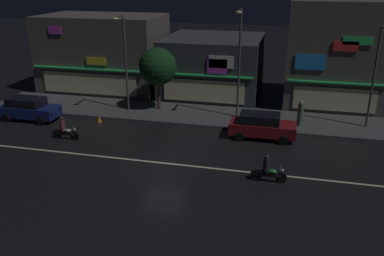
{
  "coord_description": "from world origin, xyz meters",
  "views": [
    {
      "loc": [
        6.49,
        -19.97,
        10.14
      ],
      "look_at": [
        0.91,
        3.26,
        1.04
      ],
      "focal_mm": 37.72,
      "sensor_mm": 36.0,
      "label": 1
    }
  ],
  "objects_px": {
    "streetlamp_east": "(376,70)",
    "motorcycle_lead": "(268,171)",
    "streetlamp_mid": "(239,56)",
    "parked_car_trailing": "(29,108)",
    "pedestrian_on_sidewalk": "(300,114)",
    "traffic_cone": "(99,119)",
    "motorcycle_following": "(64,130)",
    "streetlamp_west": "(124,56)",
    "parked_car_near_kerb": "(262,126)"
  },
  "relations": [
    {
      "from": "parked_car_near_kerb",
      "to": "streetlamp_east",
      "type": "bearing_deg",
      "value": 25.27
    },
    {
      "from": "parked_car_near_kerb",
      "to": "traffic_cone",
      "type": "distance_m",
      "value": 11.82
    },
    {
      "from": "streetlamp_mid",
      "to": "traffic_cone",
      "type": "relative_size",
      "value": 14.31
    },
    {
      "from": "pedestrian_on_sidewalk",
      "to": "traffic_cone",
      "type": "xyz_separation_m",
      "value": [
        -14.28,
        -2.39,
        -0.71
      ]
    },
    {
      "from": "parked_car_trailing",
      "to": "motorcycle_lead",
      "type": "height_order",
      "value": "parked_car_trailing"
    },
    {
      "from": "streetlamp_mid",
      "to": "streetlamp_east",
      "type": "distance_m",
      "value": 9.14
    },
    {
      "from": "pedestrian_on_sidewalk",
      "to": "motorcycle_lead",
      "type": "bearing_deg",
      "value": 13.58
    },
    {
      "from": "pedestrian_on_sidewalk",
      "to": "motorcycle_following",
      "type": "bearing_deg",
      "value": -43.86
    },
    {
      "from": "streetlamp_mid",
      "to": "pedestrian_on_sidewalk",
      "type": "relative_size",
      "value": 4.27
    },
    {
      "from": "pedestrian_on_sidewalk",
      "to": "parked_car_trailing",
      "type": "distance_m",
      "value": 19.79
    },
    {
      "from": "streetlamp_west",
      "to": "parked_car_trailing",
      "type": "height_order",
      "value": "streetlamp_west"
    },
    {
      "from": "streetlamp_east",
      "to": "parked_car_near_kerb",
      "type": "bearing_deg",
      "value": -154.73
    },
    {
      "from": "streetlamp_west",
      "to": "streetlamp_east",
      "type": "bearing_deg",
      "value": 1.09
    },
    {
      "from": "parked_car_near_kerb",
      "to": "motorcycle_lead",
      "type": "xyz_separation_m",
      "value": [
        0.78,
        -6.05,
        -0.24
      ]
    },
    {
      "from": "parked_car_near_kerb",
      "to": "motorcycle_following",
      "type": "xyz_separation_m",
      "value": [
        -12.54,
        -3.24,
        -0.24
      ]
    },
    {
      "from": "pedestrian_on_sidewalk",
      "to": "parked_car_near_kerb",
      "type": "bearing_deg",
      "value": -18.13
    },
    {
      "from": "motorcycle_lead",
      "to": "traffic_cone",
      "type": "bearing_deg",
      "value": -32.94
    },
    {
      "from": "streetlamp_mid",
      "to": "streetlamp_east",
      "type": "xyz_separation_m",
      "value": [
        9.13,
        -0.04,
        -0.48
      ]
    },
    {
      "from": "parked_car_trailing",
      "to": "traffic_cone",
      "type": "xyz_separation_m",
      "value": [
        5.27,
        0.68,
        -0.59
      ]
    },
    {
      "from": "motorcycle_following",
      "to": "traffic_cone",
      "type": "relative_size",
      "value": 3.45
    },
    {
      "from": "streetlamp_west",
      "to": "parked_car_near_kerb",
      "type": "xyz_separation_m",
      "value": [
        10.66,
        -2.99,
        -3.56
      ]
    },
    {
      "from": "motorcycle_lead",
      "to": "parked_car_trailing",
      "type": "bearing_deg",
      "value": -23.77
    },
    {
      "from": "motorcycle_lead",
      "to": "traffic_cone",
      "type": "relative_size",
      "value": 3.45
    },
    {
      "from": "motorcycle_lead",
      "to": "traffic_cone",
      "type": "height_order",
      "value": "motorcycle_lead"
    },
    {
      "from": "parked_car_near_kerb",
      "to": "motorcycle_following",
      "type": "height_order",
      "value": "parked_car_near_kerb"
    },
    {
      "from": "streetlamp_east",
      "to": "pedestrian_on_sidewalk",
      "type": "xyz_separation_m",
      "value": [
        -4.57,
        -0.64,
        -3.26
      ]
    },
    {
      "from": "streetlamp_west",
      "to": "traffic_cone",
      "type": "xyz_separation_m",
      "value": [
        -1.14,
        -2.69,
        -4.15
      ]
    },
    {
      "from": "parked_car_near_kerb",
      "to": "motorcycle_lead",
      "type": "bearing_deg",
      "value": -82.68
    },
    {
      "from": "motorcycle_following",
      "to": "motorcycle_lead",
      "type": "bearing_deg",
      "value": -12.74
    },
    {
      "from": "motorcycle_following",
      "to": "traffic_cone",
      "type": "bearing_deg",
      "value": 77.42
    },
    {
      "from": "streetlamp_west",
      "to": "motorcycle_following",
      "type": "relative_size",
      "value": 3.84
    },
    {
      "from": "streetlamp_east",
      "to": "motorcycle_lead",
      "type": "height_order",
      "value": "streetlamp_east"
    },
    {
      "from": "parked_car_near_kerb",
      "to": "motorcycle_following",
      "type": "distance_m",
      "value": 12.95
    },
    {
      "from": "motorcycle_following",
      "to": "streetlamp_east",
      "type": "bearing_deg",
      "value": 17.72
    },
    {
      "from": "streetlamp_west",
      "to": "streetlamp_east",
      "type": "xyz_separation_m",
      "value": [
        17.71,
        0.34,
        -0.18
      ]
    },
    {
      "from": "streetlamp_west",
      "to": "parked_car_trailing",
      "type": "bearing_deg",
      "value": -152.26
    },
    {
      "from": "pedestrian_on_sidewalk",
      "to": "traffic_cone",
      "type": "relative_size",
      "value": 3.35
    },
    {
      "from": "parked_car_trailing",
      "to": "motorcycle_following",
      "type": "height_order",
      "value": "parked_car_trailing"
    },
    {
      "from": "streetlamp_east",
      "to": "traffic_cone",
      "type": "relative_size",
      "value": 12.62
    },
    {
      "from": "streetlamp_west",
      "to": "parked_car_near_kerb",
      "type": "relative_size",
      "value": 1.7
    },
    {
      "from": "streetlamp_east",
      "to": "parked_car_trailing",
      "type": "xyz_separation_m",
      "value": [
        -24.12,
        -3.71,
        -3.38
      ]
    },
    {
      "from": "streetlamp_east",
      "to": "motorcycle_lead",
      "type": "distance_m",
      "value": 11.84
    },
    {
      "from": "motorcycle_following",
      "to": "streetlamp_west",
      "type": "bearing_deg",
      "value": 72.44
    },
    {
      "from": "parked_car_trailing",
      "to": "pedestrian_on_sidewalk",
      "type": "bearing_deg",
      "value": -171.09
    },
    {
      "from": "streetlamp_east",
      "to": "traffic_cone",
      "type": "xyz_separation_m",
      "value": [
        -18.84,
        -3.03,
        -3.97
      ]
    },
    {
      "from": "parked_car_trailing",
      "to": "motorcycle_following",
      "type": "distance_m",
      "value": 5.37
    },
    {
      "from": "streetlamp_east",
      "to": "parked_car_near_kerb",
      "type": "relative_size",
      "value": 1.61
    },
    {
      "from": "streetlamp_mid",
      "to": "traffic_cone",
      "type": "distance_m",
      "value": 11.12
    },
    {
      "from": "streetlamp_mid",
      "to": "streetlamp_east",
      "type": "height_order",
      "value": "streetlamp_mid"
    },
    {
      "from": "parked_car_trailing",
      "to": "motorcycle_lead",
      "type": "relative_size",
      "value": 2.26
    }
  ]
}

